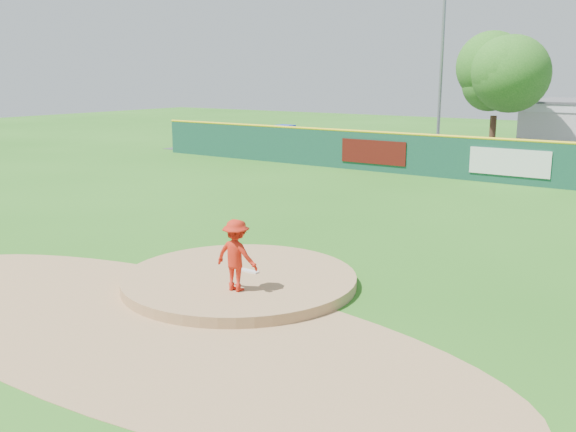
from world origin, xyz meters
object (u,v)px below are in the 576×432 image
Objects in this scene: pitcher at (236,255)px; light_pole_left at (442,54)px; deciduous_tree at (496,80)px; playground_slide at (283,138)px.

light_pole_left is at bearing -80.52° from pitcher.
deciduous_tree is at bearing -88.08° from pitcher.
deciduous_tree is at bearing -26.57° from light_pole_left.
pitcher is 26.26m from deciduous_tree.
deciduous_tree is (12.65, 2.44, 3.71)m from playground_slide.
light_pole_left is at bearing 27.16° from playground_slide.
pitcher is at bearing -84.16° from deciduous_tree.
pitcher is 0.14× the size of light_pole_left.
pitcher is at bearing -76.59° from light_pole_left.
light_pole_left reaches higher than deciduous_tree.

